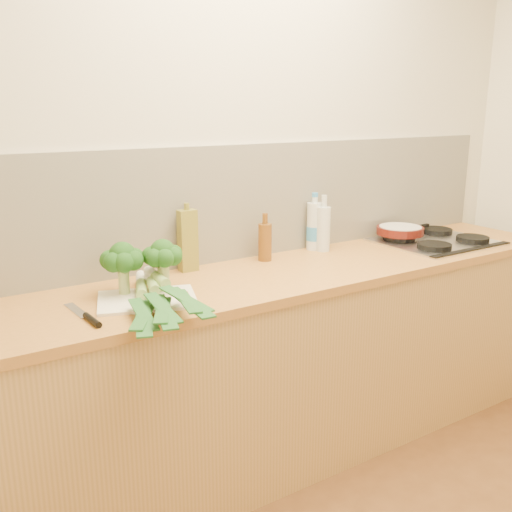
% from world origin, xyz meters
% --- Properties ---
extents(room_shell, '(3.50, 3.50, 3.50)m').
position_xyz_m(room_shell, '(0.00, 1.49, 1.17)').
color(room_shell, beige).
rests_on(room_shell, ground).
extents(counter, '(3.20, 0.62, 0.90)m').
position_xyz_m(counter, '(0.00, 1.20, 0.45)').
color(counter, tan).
rests_on(counter, ground).
extents(gas_hob, '(0.58, 0.50, 0.04)m').
position_xyz_m(gas_hob, '(1.02, 1.20, 0.91)').
color(gas_hob, silver).
rests_on(gas_hob, counter).
extents(chopping_board, '(0.43, 0.37, 0.01)m').
position_xyz_m(chopping_board, '(-0.64, 1.14, 0.91)').
color(chopping_board, white).
rests_on(chopping_board, counter).
extents(broccoli_left, '(0.17, 0.17, 0.20)m').
position_xyz_m(broccoli_left, '(-0.70, 1.25, 1.05)').
color(broccoli_left, '#9FB368').
rests_on(broccoli_left, chopping_board).
extents(broccoli_right, '(0.16, 0.16, 0.20)m').
position_xyz_m(broccoli_right, '(-0.55, 1.20, 1.05)').
color(broccoli_right, '#9FB368').
rests_on(broccoli_right, chopping_board).
extents(leek_front, '(0.29, 0.65, 0.04)m').
position_xyz_m(leek_front, '(-0.67, 1.13, 0.93)').
color(leek_front, white).
rests_on(leek_front, chopping_board).
extents(leek_mid, '(0.22, 0.61, 0.04)m').
position_xyz_m(leek_mid, '(-0.64, 1.07, 0.95)').
color(leek_mid, white).
rests_on(leek_mid, chopping_board).
extents(leek_back, '(0.12, 0.61, 0.04)m').
position_xyz_m(leek_back, '(-0.59, 1.06, 0.97)').
color(leek_back, white).
rests_on(leek_back, chopping_board).
extents(chefs_knife, '(0.05, 0.30, 0.02)m').
position_xyz_m(chefs_knife, '(-0.89, 1.07, 0.91)').
color(chefs_knife, silver).
rests_on(chefs_knife, counter).
extents(skillet, '(0.37, 0.25, 0.04)m').
position_xyz_m(skillet, '(0.89, 1.33, 0.96)').
color(skillet, '#4C120C').
rests_on(skillet, gas_hob).
extents(oil_tin, '(0.08, 0.05, 0.30)m').
position_xyz_m(oil_tin, '(-0.33, 1.43, 1.04)').
color(oil_tin, olive).
rests_on(oil_tin, counter).
extents(glass_bottle, '(0.07, 0.07, 0.28)m').
position_xyz_m(glass_bottle, '(0.40, 1.39, 1.02)').
color(glass_bottle, silver).
rests_on(glass_bottle, counter).
extents(amber_bottle, '(0.06, 0.06, 0.23)m').
position_xyz_m(amber_bottle, '(0.05, 1.39, 0.99)').
color(amber_bottle, brown).
rests_on(amber_bottle, counter).
extents(water_bottle, '(0.08, 0.08, 0.27)m').
position_xyz_m(water_bottle, '(0.38, 1.44, 1.01)').
color(water_bottle, silver).
rests_on(water_bottle, counter).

